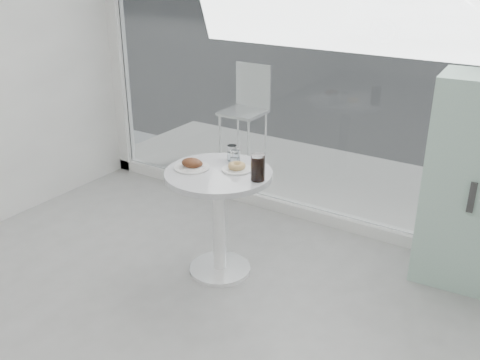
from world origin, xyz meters
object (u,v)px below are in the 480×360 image
Objects in this scene: water_tumbler_a at (232,154)px; water_tumbler_b at (235,159)px; plate_fritter at (192,165)px; plate_donut at (237,168)px; main_table at (219,201)px; car_white at (433,11)px; mint_cabinet at (479,185)px; cola_glass at (258,168)px; patio_chair at (247,104)px.

water_tumbler_b is at bearing -44.71° from water_tumbler_a.
water_tumbler_b is at bearing 42.76° from plate_fritter.
plate_donut is 1.86× the size of water_tumbler_b.
car_white is (-1.57, 11.53, 0.19)m from main_table.
car_white is at bearing 98.28° from plate_donut.
car_white is 39.58× the size of water_tumbler_a.
mint_cabinet reaches higher than main_table.
plate_fritter is at bearing -153.69° from plate_donut.
cola_glass is at bearing -31.44° from water_tumbler_a.
patio_chair is 2.28m from plate_fritter.
patio_chair is at bearing 123.66° from cola_glass.
cola_glass is (1.87, -11.52, 0.12)m from car_white.
main_table is 0.79× the size of patio_chair.
cola_glass reaches higher than plate_fritter.
mint_cabinet reaches higher than water_tumbler_a.
plate_donut is 1.16× the size of cola_glass.
main_table is 7.11× the size of water_tumbler_b.
plate_fritter reaches higher than main_table.
mint_cabinet is at bearing 34.91° from cola_glass.
cola_glass is at bearing -26.74° from water_tumbler_b.
water_tumbler_a and water_tumbler_b have the same top height.
cola_glass reaches higher than water_tumbler_b.
mint_cabinet is 1.45m from cola_glass.
main_table is 0.42m from cola_glass.
mint_cabinet reaches higher than plate_fritter.
plate_fritter is at bearing -67.58° from patio_chair.
patio_chair is 4.85× the size of plate_donut.
water_tumbler_b is (-1.44, -0.70, 0.11)m from mint_cabinet.
cola_glass reaches higher than plate_donut.
plate_donut is 1.84× the size of water_tumbler_a.
mint_cabinet is (1.48, 0.84, 0.16)m from main_table.
main_table is 0.31m from plate_fritter.
patio_chair is at bearing 117.30° from main_table.
main_table is at bearing -154.19° from mint_cabinet.
mint_cabinet is at bearing 176.28° from car_white.
water_tumbler_b is (-0.06, 0.06, 0.03)m from plate_donut.
water_tumbler_a is at bearing 135.29° from water_tumbler_b.
plate_donut is at bearing -46.66° from water_tumbler_a.
patio_chair is at bearing 112.74° from plate_fritter.
car_white is 11.42m from water_tumbler_a.
plate_donut is (1.15, -1.96, 0.19)m from patio_chair.
patio_chair is (-2.54, 1.20, -0.11)m from mint_cabinet.
cola_glass is at bearing 3.34° from main_table.
car_white reaches higher than mint_cabinet.
water_tumbler_b is at bearing 76.09° from main_table.
water_tumbler_b reaches higher than main_table.
patio_chair reaches higher than cola_glass.
car_white is at bearing 98.05° from water_tumbler_b.
plate_fritter is 0.30m from plate_donut.
cola_glass is (0.47, 0.07, 0.06)m from plate_fritter.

